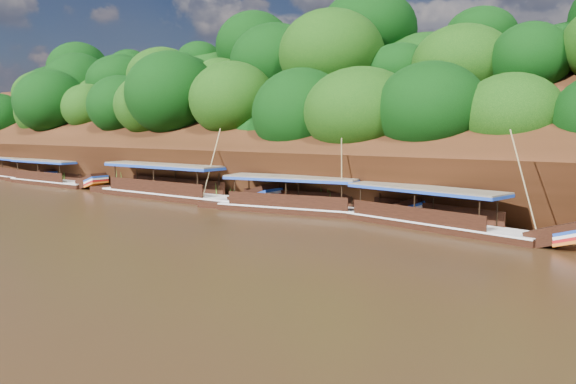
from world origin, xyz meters
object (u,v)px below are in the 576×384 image
object	(u,v)px
boat_3	(56,180)
boat_2	(181,192)
boat_0	(447,221)
boat_4	(18,175)
boat_1	(312,205)

from	to	relation	value
boat_3	boat_2	bearing A→B (deg)	-2.02
boat_0	boat_4	bearing A→B (deg)	-170.86
boat_0	boat_2	distance (m)	20.54
boat_0	boat_4	distance (m)	45.99
boat_2	boat_4	bearing A→B (deg)	177.71
boat_3	boat_4	distance (m)	7.98
boat_0	boat_3	xyz separation A→B (m)	(-38.01, 1.11, 0.03)
boat_0	boat_1	size ratio (longest dim) A/B	1.01
boat_1	boat_3	distance (m)	29.09
boat_2	boat_4	xyz separation A→B (m)	(-25.43, 1.23, -0.07)
boat_2	boat_3	distance (m)	17.49
boat_0	boat_1	distance (m)	8.95
boat_2	boat_0	bearing A→B (deg)	-0.96
boat_2	boat_1	bearing A→B (deg)	1.55
boat_1	boat_4	world-z (taller)	boat_1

